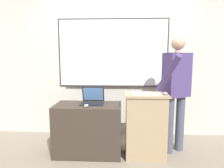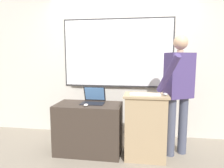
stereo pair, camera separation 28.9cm
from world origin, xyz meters
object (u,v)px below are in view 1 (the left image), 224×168
object	(u,v)px
lectern_podium	(145,125)
computer_mouse_by_keyboard	(165,93)
computer_mouse_by_laptop	(86,106)
side_desk	(88,129)
laptop	(93,98)
person_presenter	(176,87)
wireless_keyboard	(145,94)

from	to	relation	value
lectern_podium	computer_mouse_by_keyboard	xyz separation A→B (m)	(0.26, -0.04, 0.48)
computer_mouse_by_laptop	computer_mouse_by_keyboard	xyz separation A→B (m)	(1.11, 0.04, 0.18)
side_desk	laptop	xyz separation A→B (m)	(0.06, 0.10, 0.46)
lectern_podium	person_presenter	distance (m)	0.74
person_presenter	wireless_keyboard	bearing A→B (deg)	177.18
lectern_podium	side_desk	xyz separation A→B (m)	(-0.85, 0.06, -0.09)
computer_mouse_by_keyboard	computer_mouse_by_laptop	bearing A→B (deg)	-178.06
wireless_keyboard	laptop	bearing A→B (deg)	164.51
laptop	person_presenter	bearing A→B (deg)	0.49
person_presenter	computer_mouse_by_laptop	bearing A→B (deg)	162.92
computer_mouse_by_keyboard	side_desk	bearing A→B (deg)	174.92
person_presenter	wireless_keyboard	distance (m)	0.54
person_presenter	computer_mouse_by_keyboard	world-z (taller)	person_presenter
computer_mouse_by_laptop	computer_mouse_by_keyboard	distance (m)	1.12
wireless_keyboard	side_desk	bearing A→B (deg)	172.35
lectern_podium	side_desk	world-z (taller)	lectern_podium
lectern_podium	side_desk	distance (m)	0.86
lectern_podium	computer_mouse_by_laptop	distance (m)	0.91
laptop	computer_mouse_by_laptop	size ratio (longest dim) A/B	3.45
side_desk	computer_mouse_by_keyboard	size ratio (longest dim) A/B	9.84
side_desk	computer_mouse_by_keyboard	bearing A→B (deg)	-5.08
lectern_podium	wireless_keyboard	world-z (taller)	wireless_keyboard
computer_mouse_by_laptop	side_desk	bearing A→B (deg)	89.51
side_desk	person_presenter	bearing A→B (deg)	4.93
lectern_podium	computer_mouse_by_laptop	xyz separation A→B (m)	(-0.85, -0.08, 0.30)
laptop	computer_mouse_by_laptop	distance (m)	0.25
lectern_podium	wireless_keyboard	distance (m)	0.48
side_desk	person_presenter	size ratio (longest dim) A/B	0.56
laptop	computer_mouse_by_keyboard	world-z (taller)	laptop
wireless_keyboard	computer_mouse_by_keyboard	size ratio (longest dim) A/B	4.19
laptop	wireless_keyboard	world-z (taller)	laptop
laptop	computer_mouse_by_keyboard	bearing A→B (deg)	-10.86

